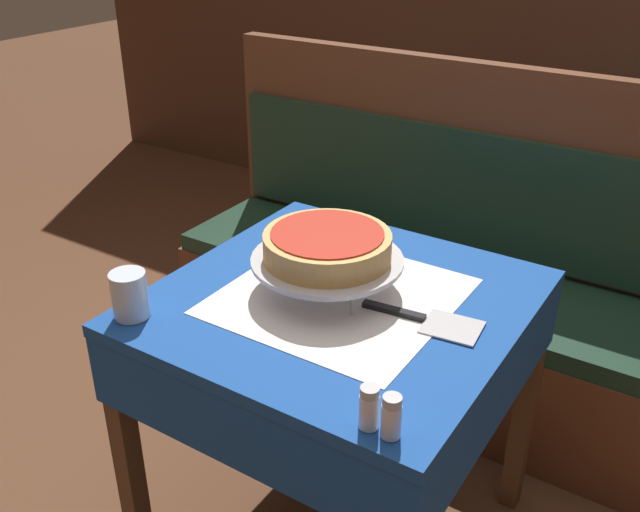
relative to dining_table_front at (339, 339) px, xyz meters
name	(u,v)px	position (x,y,z in m)	size (l,w,h in m)	color
dining_table_front	(339,339)	(0.00, 0.00, 0.00)	(0.80, 0.80, 0.75)	#194799
dining_table_rear	(627,152)	(0.28, 1.74, 0.01)	(0.63, 0.63, 0.75)	#194799
booth_bench	(424,297)	(-0.13, 0.78, -0.32)	(1.74, 0.50, 1.10)	brown
pizza_pan_stand	(327,261)	(-0.04, 0.01, 0.19)	(0.35, 0.35, 0.08)	#ADADB2
deep_dish_pizza	(327,245)	(-0.04, 0.01, 0.23)	(0.29, 0.29, 0.06)	tan
pizza_server	(427,320)	(0.22, 0.01, 0.12)	(0.27, 0.11, 0.01)	#BCBCC1
water_glass_near	(130,295)	(-0.33, -0.32, 0.17)	(0.08, 0.08, 0.10)	silver
salt_shaker	(369,408)	(0.27, -0.35, 0.16)	(0.04, 0.04, 0.08)	silver
pepper_shaker	(391,417)	(0.32, -0.35, 0.16)	(0.03, 0.03, 0.08)	silver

